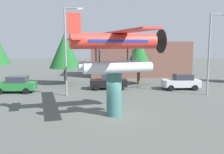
{
  "coord_description": "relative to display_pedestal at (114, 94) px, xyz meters",
  "views": [
    {
      "loc": [
        -1.03,
        -17.44,
        5.21
      ],
      "look_at": [
        0.0,
        3.0,
        2.43
      ],
      "focal_mm": 39.53,
      "sensor_mm": 36.0,
      "label": 1
    }
  ],
  "objects": [
    {
      "name": "car_far_silver",
      "position": [
        8.3,
        9.97,
        -0.74
      ],
      "size": [
        4.2,
        2.02,
        1.76
      ],
      "rotation": [
        0.0,
        0.0,
        3.14
      ],
      "color": "silver",
      "rests_on": "ground"
    },
    {
      "name": "tree_center_back",
      "position": [
        3.94,
        13.68,
        2.22
      ],
      "size": [
        3.57,
        3.57,
        5.84
      ],
      "color": "brown",
      "rests_on": "ground"
    },
    {
      "name": "storefront_building",
      "position": [
        5.4,
        22.0,
        1.13
      ],
      "size": [
        15.46,
        5.34,
        5.5
      ],
      "primitive_type": "cube",
      "color": "brown",
      "rests_on": "ground"
    },
    {
      "name": "streetlight_secondary",
      "position": [
        10.06,
        6.69,
        3.09
      ],
      "size": [
        1.84,
        0.28,
        8.14
      ],
      "color": "gray",
      "rests_on": "ground"
    },
    {
      "name": "floatplane_monument",
      "position": [
        0.13,
        0.03,
        3.29
      ],
      "size": [
        7.17,
        10.35,
        4.0
      ],
      "rotation": [
        0.0,
        0.0,
        0.25
      ],
      "color": "silver",
      "rests_on": "display_pedestal"
    },
    {
      "name": "display_pedestal",
      "position": [
        0.0,
        0.0,
        0.0
      ],
      "size": [
        1.1,
        1.1,
        3.23
      ],
      "primitive_type": "cylinder",
      "color": "#386B66",
      "rests_on": "ground"
    },
    {
      "name": "tree_east",
      "position": [
        -5.42,
        14.13,
        2.71
      ],
      "size": [
        3.96,
        3.96,
        6.54
      ],
      "color": "brown",
      "rests_on": "ground"
    },
    {
      "name": "ground_plane",
      "position": [
        0.0,
        0.0,
        -1.62
      ],
      "size": [
        140.0,
        140.0,
        0.0
      ],
      "primitive_type": "plane",
      "color": "#515651"
    },
    {
      "name": "car_mid_black",
      "position": [
        0.03,
        10.51,
        -0.74
      ],
      "size": [
        4.2,
        2.02,
        1.76
      ],
      "rotation": [
        0.0,
        0.0,
        3.14
      ],
      "color": "black",
      "rests_on": "ground"
    },
    {
      "name": "streetlight_primary",
      "position": [
        -4.2,
        7.1,
        3.37
      ],
      "size": [
        1.84,
        0.28,
        8.68
      ],
      "color": "gray",
      "rests_on": "ground"
    },
    {
      "name": "car_near_green",
      "position": [
        -9.97,
        8.97,
        -0.74
      ],
      "size": [
        4.2,
        2.02,
        1.76
      ],
      "rotation": [
        0.0,
        0.0,
        3.14
      ],
      "color": "#237A38",
      "rests_on": "ground"
    }
  ]
}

